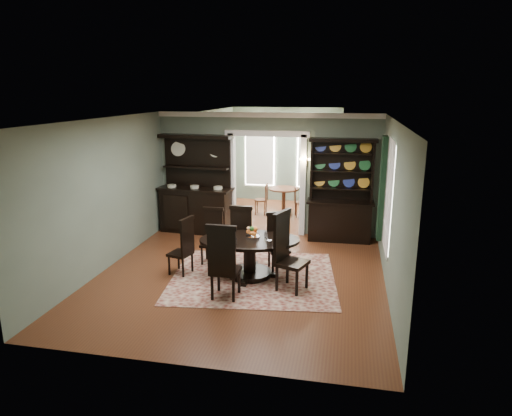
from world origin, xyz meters
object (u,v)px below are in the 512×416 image
Objects in this scene: sideboard at (196,198)px; welsh_dresser at (340,204)px; dining_table at (250,250)px; parlor_table at (284,197)px.

sideboard reaches higher than welsh_dresser.
sideboard is at bearing 115.85° from dining_table.
parlor_table is (1.95, 2.00, -0.34)m from sideboard.
welsh_dresser is 2.60m from parlor_table.
parlor_table reaches higher than dining_table.
dining_table is at bearing -123.40° from welsh_dresser.
sideboard is at bearing -134.28° from parlor_table.
sideboard is 2.88× the size of parlor_table.
dining_table is 3.27m from sideboard.
parlor_table is at bearing 128.16° from welsh_dresser.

